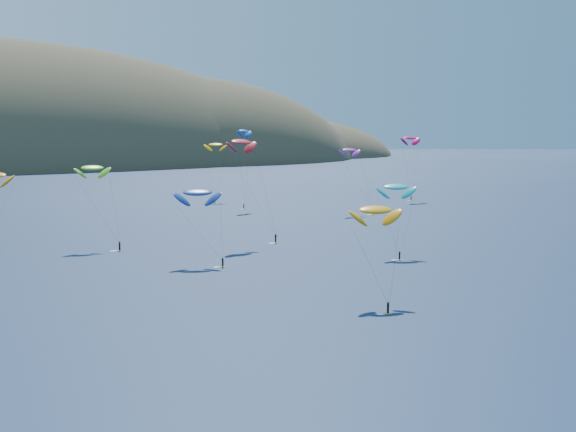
# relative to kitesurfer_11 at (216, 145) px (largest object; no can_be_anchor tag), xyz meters

# --- Properties ---
(kitesurfer_2) EXTENTS (10.40, 12.97, 16.65)m
(kitesurfer_2) POSITION_rel_kitesurfer_11_xyz_m (-58.93, -168.50, -6.50)
(kitesurfer_2) COLOR #CCD918
(kitesurfer_2) RESTS_ON ground
(kitesurfer_3) EXTENTS (8.23, 13.07, 20.27)m
(kitesurfer_3) POSITION_rel_kitesurfer_11_xyz_m (-77.62, -88.76, -2.78)
(kitesurfer_3) COLOR #CCD918
(kitesurfer_3) RESTS_ON ground
(kitesurfer_4) EXTENTS (8.61, 6.94, 28.18)m
(kitesurfer_4) POSITION_rel_kitesurfer_11_xyz_m (-5.79, -31.99, 5.17)
(kitesurfer_4) COLOR #CCD918
(kitesurfer_4) RESTS_ON ground
(kitesurfer_5) EXTENTS (10.12, 10.97, 16.93)m
(kitesurfer_5) POSITION_rel_kitesurfer_11_xyz_m (-26.64, -135.21, -6.24)
(kitesurfer_5) COLOR #CCD918
(kitesurfer_5) RESTS_ON ground
(kitesurfer_6) EXTENTS (7.86, 11.25, 22.25)m
(kitesurfer_6) POSITION_rel_kitesurfer_11_xyz_m (15.87, -61.97, -0.79)
(kitesurfer_6) COLOR #CCD918
(kitesurfer_6) RESTS_ON ground
(kitesurfer_8) EXTENTS (9.84, 8.14, 25.92)m
(kitesurfer_8) POSITION_rel_kitesurfer_11_xyz_m (62.95, -37.06, 2.48)
(kitesurfer_8) COLOR #CCD918
(kitesurfer_8) RESTS_ON ground
(kitesurfer_9) EXTENTS (12.22, 8.82, 26.43)m
(kitesurfer_9) POSITION_rel_kitesurfer_11_xyz_m (-46.17, -102.28, 3.04)
(kitesurfer_9) COLOR #CCD918
(kitesurfer_9) RESTS_ON ground
(kitesurfer_10) EXTENTS (10.12, 12.60, 16.78)m
(kitesurfer_10) POSITION_rel_kitesurfer_11_xyz_m (-67.19, -121.71, -6.58)
(kitesurfer_10) COLOR #CCD918
(kitesurfer_10) RESTS_ON ground
(kitesurfer_11) EXTENTS (11.65, 16.16, 23.09)m
(kitesurfer_11) POSITION_rel_kitesurfer_11_xyz_m (0.00, 0.00, 0.00)
(kitesurfer_11) COLOR #CCD918
(kitesurfer_11) RESTS_ON ground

